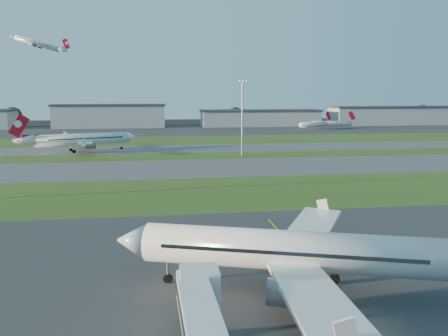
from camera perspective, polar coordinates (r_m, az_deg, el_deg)
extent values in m
plane|color=black|center=(45.64, 9.06, -17.41)|extent=(700.00, 700.00, 0.00)
cube|color=#333335|center=(45.64, 9.06, -17.41)|extent=(300.00, 70.00, 0.01)
cube|color=#324D19|center=(93.92, -0.36, -3.20)|extent=(300.00, 34.00, 0.01)
cube|color=#515154|center=(126.11, -2.42, 0.05)|extent=(300.00, 32.00, 0.01)
cube|color=#324D19|center=(150.72, -3.39, 1.58)|extent=(300.00, 18.00, 0.01)
cube|color=#515154|center=(172.48, -4.01, 2.56)|extent=(300.00, 26.00, 0.01)
cube|color=#324D19|center=(205.21, -4.70, 3.65)|extent=(300.00, 40.00, 0.01)
cube|color=#333335|center=(264.89, -5.52, 4.93)|extent=(400.00, 80.00, 0.01)
cube|color=gold|center=(47.26, 15.11, -16.65)|extent=(0.25, 60.00, 0.02)
cube|color=white|center=(39.90, -3.23, -15.04)|extent=(3.40, 3.00, 3.00)
cylinder|color=gray|center=(39.28, -2.94, -19.37)|extent=(0.70, 0.70, 3.20)
cube|color=black|center=(39.90, -2.92, -20.95)|extent=(2.20, 1.20, 0.70)
cylinder|color=white|center=(46.67, 9.87, -10.63)|extent=(32.67, 14.37, 4.18)
cube|color=white|center=(38.76, 11.45, -15.87)|extent=(6.19, 16.84, 1.70)
cube|color=white|center=(55.21, 11.07, -8.08)|extent=(13.02, 16.60, 1.70)
cylinder|color=slate|center=(41.45, 8.95, -15.91)|extent=(5.19, 3.86, 2.53)
cylinder|color=slate|center=(53.28, 9.26, -10.05)|extent=(5.19, 3.86, 2.53)
cylinder|color=white|center=(169.99, -17.97, 3.61)|extent=(32.51, 16.22, 4.22)
cube|color=#B50B1A|center=(166.50, -25.20, 5.02)|extent=(6.84, 3.02, 8.40)
cube|color=white|center=(178.49, -18.91, 3.63)|extent=(13.77, 16.44, 1.72)
cube|color=white|center=(161.17, -17.68, 3.13)|extent=(7.18, 17.17, 1.72)
cylinder|color=slate|center=(176.55, -18.21, 3.21)|extent=(5.28, 4.10, 2.55)
cylinder|color=slate|center=(164.02, -17.28, 2.82)|extent=(5.28, 4.10, 2.55)
cylinder|color=white|center=(274.25, -23.23, 14.72)|extent=(24.05, 3.71, 3.04)
cube|color=#B50B1A|center=(270.97, -20.09, 15.85)|extent=(5.19, 0.43, 6.05)
cube|color=white|center=(267.88, -23.45, 14.76)|extent=(6.08, 12.48, 1.24)
cube|color=white|center=(280.12, -22.69, 14.54)|extent=(6.69, 12.51, 1.24)
cylinder|color=slate|center=(269.80, -23.58, 14.52)|extent=(3.41, 1.93, 1.84)
cylinder|color=slate|center=(278.67, -23.02, 14.37)|extent=(3.41, 1.93, 1.84)
cylinder|color=white|center=(275.65, 11.75, 5.62)|extent=(23.92, 16.17, 3.20)
cube|color=#B50B1A|center=(285.60, 13.44, 6.65)|extent=(4.59, 2.93, 6.16)
cylinder|color=white|center=(285.58, 13.90, 5.66)|extent=(26.09, 3.99, 3.20)
cube|color=#B50B1A|center=(290.10, 16.36, 6.56)|extent=(5.18, 0.46, 6.16)
cylinder|color=gray|center=(149.57, 2.40, 6.34)|extent=(0.60, 0.60, 25.00)
cube|color=gray|center=(149.44, 2.43, 11.28)|extent=(3.20, 0.50, 0.80)
cube|color=#FFF2CC|center=(149.44, 2.43, 11.28)|extent=(2.80, 0.70, 0.35)
cube|color=#A0A3A8|center=(295.89, -14.62, 6.49)|extent=(70.00, 22.00, 14.00)
cube|color=#383A3F|center=(295.64, -14.69, 7.96)|extent=(71.40, 23.00, 1.20)
cube|color=#A0A3A8|center=(301.86, 4.73, 6.44)|extent=(80.00, 22.00, 10.00)
cube|color=#383A3F|center=(301.62, 4.75, 7.50)|extent=(81.60, 23.00, 1.20)
cube|color=#A0A3A8|center=(338.52, 21.57, 6.30)|extent=(95.00, 22.00, 12.00)
cube|color=#383A3F|center=(338.31, 21.64, 7.42)|extent=(96.90, 23.00, 1.20)
cylinder|color=black|center=(324.33, -25.83, 5.24)|extent=(1.00, 1.00, 4.40)
sphere|color=black|center=(324.08, -25.89, 6.11)|extent=(12.10, 12.10, 12.10)
cylinder|color=black|center=(305.46, -9.67, 5.77)|extent=(1.00, 1.00, 3.60)
sphere|color=black|center=(305.24, -9.69, 6.53)|extent=(9.90, 9.90, 9.90)
cylinder|color=black|center=(312.79, 1.45, 6.04)|extent=(1.00, 1.00, 4.20)
sphere|color=black|center=(312.55, 1.46, 6.90)|extent=(11.55, 11.55, 11.55)
cylinder|color=black|center=(331.85, 14.46, 5.90)|extent=(1.00, 1.00, 3.80)
sphere|color=black|center=(331.64, 14.49, 6.64)|extent=(10.45, 10.45, 10.45)
cylinder|color=black|center=(367.87, 24.38, 5.74)|extent=(1.00, 1.00, 4.60)
sphere|color=black|center=(367.65, 24.44, 6.55)|extent=(12.65, 12.65, 12.65)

